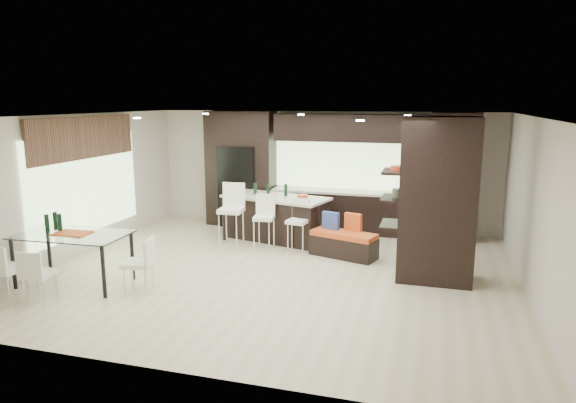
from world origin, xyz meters
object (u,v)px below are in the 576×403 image
(bench, at_px, (344,244))
(floor_vase, at_px, (417,244))
(kitchen_island, at_px, (276,218))
(dining_table, at_px, (74,259))
(chair_near, at_px, (39,278))
(stool_right, at_px, (297,231))
(chair_far, at_px, (8,273))
(stool_mid, at_px, (264,227))
(chair_end, at_px, (138,267))
(stool_left, at_px, (231,222))

(bench, distance_m, floor_vase, 1.61)
(kitchen_island, xyz_separation_m, bench, (1.63, -0.86, -0.23))
(dining_table, height_order, chair_near, dining_table)
(stool_right, bearing_deg, chair_far, -125.36)
(kitchen_island, relative_size, stool_mid, 2.54)
(bench, xyz_separation_m, chair_far, (-4.50, -3.48, 0.16))
(kitchen_island, bearing_deg, chair_end, -93.45)
(chair_near, xyz_separation_m, chair_end, (1.18, 0.78, 0.02))
(stool_mid, bearing_deg, chair_far, -136.73)
(stool_left, relative_size, bench, 0.83)
(stool_left, xyz_separation_m, chair_near, (-1.62, -3.51, -0.15))
(stool_left, bearing_deg, kitchen_island, 45.43)
(kitchen_island, height_order, chair_far, kitchen_island)
(stool_mid, height_order, chair_end, stool_mid)
(kitchen_island, relative_size, bench, 1.78)
(stool_right, xyz_separation_m, chair_end, (-1.83, -2.77, -0.03))
(stool_right, xyz_separation_m, floor_vase, (2.31, -0.86, 0.15))
(stool_right, bearing_deg, dining_table, -127.74)
(kitchen_island, relative_size, stool_left, 2.14)
(kitchen_island, height_order, bench, kitchen_island)
(chair_end, bearing_deg, stool_mid, -35.06)
(stool_left, height_order, stool_mid, stool_left)
(chair_far, bearing_deg, bench, 40.85)
(stool_left, distance_m, chair_far, 4.14)
(chair_end, bearing_deg, chair_near, 110.89)
(stool_right, height_order, dining_table, dining_table)
(stool_right, bearing_deg, stool_mid, -169.67)
(stool_right, distance_m, floor_vase, 2.47)
(stool_left, relative_size, stool_mid, 1.18)
(kitchen_island, distance_m, stool_left, 1.07)
(dining_table, relative_size, chair_near, 2.34)
(kitchen_island, height_order, stool_right, kitchen_island)
(bench, relative_size, dining_table, 0.72)
(dining_table, bearing_deg, floor_vase, 17.18)
(stool_left, relative_size, floor_vase, 0.91)
(kitchen_island, xyz_separation_m, stool_mid, (0.00, -0.78, -0.03))
(bench, height_order, chair_far, chair_far)
(stool_mid, xyz_separation_m, dining_table, (-2.31, -2.76, -0.02))
(chair_end, bearing_deg, dining_table, 77.32)
(dining_table, relative_size, chair_end, 2.24)
(stool_right, xyz_separation_m, chair_far, (-3.56, -3.57, -0.02))
(kitchen_island, bearing_deg, chair_near, -103.79)
(stool_right, distance_m, bench, 0.96)
(dining_table, distance_m, chair_end, 1.18)
(bench, height_order, floor_vase, floor_vase)
(floor_vase, height_order, chair_end, floor_vase)
(stool_left, height_order, chair_end, stool_left)
(floor_vase, distance_m, chair_far, 6.47)
(stool_left, distance_m, chair_near, 3.87)
(chair_far, bearing_deg, dining_table, 58.35)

